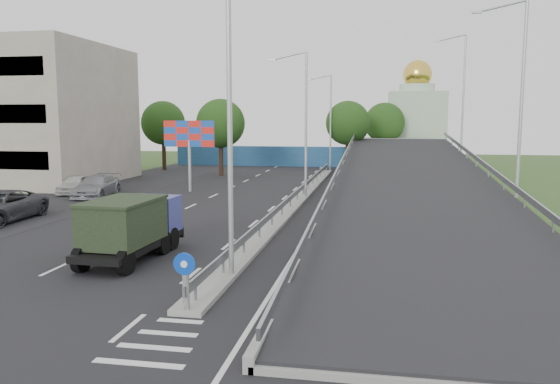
% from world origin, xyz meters
% --- Properties ---
extents(ground, '(160.00, 160.00, 0.00)m').
position_xyz_m(ground, '(0.00, 0.00, 0.00)').
color(ground, '#2D4C1E').
rests_on(ground, ground).
extents(road_surface, '(26.00, 90.00, 0.04)m').
position_xyz_m(road_surface, '(-3.00, 20.00, 0.00)').
color(road_surface, black).
rests_on(road_surface, ground).
extents(parking_strip, '(8.00, 90.00, 0.05)m').
position_xyz_m(parking_strip, '(-16.00, 20.00, 0.00)').
color(parking_strip, black).
rests_on(parking_strip, ground).
extents(median, '(1.00, 44.00, 0.20)m').
position_xyz_m(median, '(0.00, 24.00, 0.10)').
color(median, gray).
rests_on(median, ground).
extents(overpass_ramp, '(10.00, 50.00, 3.50)m').
position_xyz_m(overpass_ramp, '(7.50, 24.00, 1.75)').
color(overpass_ramp, gray).
rests_on(overpass_ramp, ground).
extents(median_guardrail, '(0.09, 44.00, 0.71)m').
position_xyz_m(median_guardrail, '(0.00, 24.00, 0.75)').
color(median_guardrail, gray).
rests_on(median_guardrail, median).
extents(sign_bollard, '(0.64, 0.23, 1.67)m').
position_xyz_m(sign_bollard, '(0.00, 2.17, 1.03)').
color(sign_bollard, black).
rests_on(sign_bollard, median).
extents(lamp_post_near, '(2.74, 0.18, 10.08)m').
position_xyz_m(lamp_post_near, '(0.11, 6.00, 5.81)').
color(lamp_post_near, '#B2B5B7').
rests_on(lamp_post_near, median).
extents(lamp_post_mid, '(2.74, 0.18, 10.08)m').
position_xyz_m(lamp_post_mid, '(0.11, 26.00, 5.81)').
color(lamp_post_mid, '#B2B5B7').
rests_on(lamp_post_mid, median).
extents(lamp_post_far, '(2.74, 0.18, 10.08)m').
position_xyz_m(lamp_post_far, '(0.11, 46.00, 5.81)').
color(lamp_post_far, '#B2B5B7').
rests_on(lamp_post_far, median).
extents(blue_wall, '(30.00, 0.50, 2.40)m').
position_xyz_m(blue_wall, '(-4.00, 52.00, 1.20)').
color(blue_wall, '#21547C').
rests_on(blue_wall, ground).
extents(church, '(7.00, 7.00, 13.80)m').
position_xyz_m(church, '(10.00, 60.00, 5.31)').
color(church, '#B2CCAD').
rests_on(church, ground).
extents(billboard, '(4.00, 0.24, 5.50)m').
position_xyz_m(billboard, '(-9.00, 28.00, 4.19)').
color(billboard, '#B2B5B7').
rests_on(billboard, ground).
extents(tree_left_mid, '(4.80, 4.80, 7.60)m').
position_xyz_m(tree_left_mid, '(-10.00, 40.00, 5.18)').
color(tree_left_mid, black).
rests_on(tree_left_mid, ground).
extents(tree_median_far, '(4.80, 4.80, 7.60)m').
position_xyz_m(tree_median_far, '(2.00, 48.00, 5.18)').
color(tree_median_far, black).
rests_on(tree_median_far, ground).
extents(tree_left_far, '(4.80, 4.80, 7.60)m').
position_xyz_m(tree_left_far, '(-18.00, 45.00, 5.18)').
color(tree_left_far, black).
rests_on(tree_left_far, ground).
extents(tree_ramp_far, '(4.80, 4.80, 7.60)m').
position_xyz_m(tree_ramp_far, '(6.00, 55.00, 5.18)').
color(tree_ramp_far, black).
rests_on(tree_ramp_far, ground).
extents(dump_truck, '(2.41, 5.81, 2.52)m').
position_xyz_m(dump_truck, '(-4.34, 7.98, 1.40)').
color(dump_truck, black).
rests_on(dump_truck, ground).
extents(parked_car_d, '(2.73, 5.51, 1.54)m').
position_xyz_m(parked_car_d, '(-14.75, 24.18, 0.77)').
color(parked_car_d, gray).
rests_on(parked_car_d, ground).
extents(parked_car_e, '(2.21, 4.42, 1.45)m').
position_xyz_m(parked_car_e, '(-17.09, 25.42, 0.72)').
color(parked_car_e, beige).
rests_on(parked_car_e, ground).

